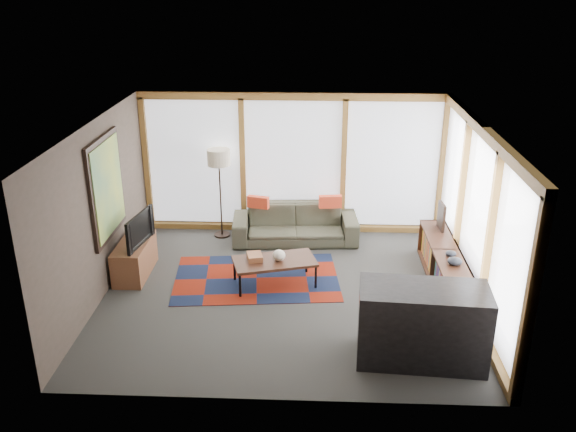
{
  "coord_description": "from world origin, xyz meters",
  "views": [
    {
      "loc": [
        0.38,
        -8.16,
        4.56
      ],
      "look_at": [
        0.0,
        0.4,
        1.1
      ],
      "focal_mm": 38.0,
      "sensor_mm": 36.0,
      "label": 1
    }
  ],
  "objects_px": {
    "television": "(135,229)",
    "coffee_table": "(275,272)",
    "bar_counter": "(422,325)",
    "floor_lamp": "(220,194)",
    "sofa": "(295,224)",
    "bookshelf": "(444,266)",
    "tv_console": "(135,258)"
  },
  "relations": [
    {
      "from": "sofa",
      "to": "television",
      "type": "height_order",
      "value": "television"
    },
    {
      "from": "floor_lamp",
      "to": "television",
      "type": "distance_m",
      "value": 1.97
    },
    {
      "from": "bar_counter",
      "to": "floor_lamp",
      "type": "bearing_deg",
      "value": 133.44
    },
    {
      "from": "tv_console",
      "to": "television",
      "type": "distance_m",
      "value": 0.54
    },
    {
      "from": "floor_lamp",
      "to": "coffee_table",
      "type": "xyz_separation_m",
      "value": [
        1.1,
        -1.84,
        -0.62
      ]
    },
    {
      "from": "tv_console",
      "to": "bar_counter",
      "type": "distance_m",
      "value": 4.74
    },
    {
      "from": "coffee_table",
      "to": "television",
      "type": "bearing_deg",
      "value": 174.43
    },
    {
      "from": "tv_console",
      "to": "bar_counter",
      "type": "relative_size",
      "value": 0.7
    },
    {
      "from": "floor_lamp",
      "to": "television",
      "type": "height_order",
      "value": "floor_lamp"
    },
    {
      "from": "floor_lamp",
      "to": "tv_console",
      "type": "xyz_separation_m",
      "value": [
        -1.17,
        -1.59,
        -0.55
      ]
    },
    {
      "from": "television",
      "to": "bar_counter",
      "type": "xyz_separation_m",
      "value": [
        4.16,
        -2.1,
        -0.31
      ]
    },
    {
      "from": "coffee_table",
      "to": "bar_counter",
      "type": "relative_size",
      "value": 0.8
    },
    {
      "from": "sofa",
      "to": "coffee_table",
      "type": "relative_size",
      "value": 1.78
    },
    {
      "from": "tv_console",
      "to": "television",
      "type": "relative_size",
      "value": 1.22
    },
    {
      "from": "tv_console",
      "to": "bar_counter",
      "type": "height_order",
      "value": "bar_counter"
    },
    {
      "from": "sofa",
      "to": "coffee_table",
      "type": "height_order",
      "value": "sofa"
    },
    {
      "from": "tv_console",
      "to": "bar_counter",
      "type": "xyz_separation_m",
      "value": [
        4.22,
        -2.14,
        0.22
      ]
    },
    {
      "from": "sofa",
      "to": "bar_counter",
      "type": "bearing_deg",
      "value": -68.48
    },
    {
      "from": "bar_counter",
      "to": "tv_console",
      "type": "bearing_deg",
      "value": 157.25
    },
    {
      "from": "floor_lamp",
      "to": "coffee_table",
      "type": "bearing_deg",
      "value": -59.23
    },
    {
      "from": "sofa",
      "to": "bar_counter",
      "type": "height_order",
      "value": "bar_counter"
    },
    {
      "from": "tv_console",
      "to": "coffee_table",
      "type": "bearing_deg",
      "value": -6.4
    },
    {
      "from": "tv_console",
      "to": "bookshelf",
      "type": "bearing_deg",
      "value": -1.4
    },
    {
      "from": "television",
      "to": "bar_counter",
      "type": "height_order",
      "value": "television"
    },
    {
      "from": "bookshelf",
      "to": "floor_lamp",
      "type": "bearing_deg",
      "value": 155.41
    },
    {
      "from": "bookshelf",
      "to": "bar_counter",
      "type": "height_order",
      "value": "bar_counter"
    },
    {
      "from": "coffee_table",
      "to": "bar_counter",
      "type": "xyz_separation_m",
      "value": [
        1.95,
        -1.89,
        0.29
      ]
    },
    {
      "from": "coffee_table",
      "to": "bookshelf",
      "type": "distance_m",
      "value": 2.64
    },
    {
      "from": "coffee_table",
      "to": "bookshelf",
      "type": "bearing_deg",
      "value": 2.92
    },
    {
      "from": "bookshelf",
      "to": "tv_console",
      "type": "distance_m",
      "value": 4.9
    },
    {
      "from": "television",
      "to": "bar_counter",
      "type": "bearing_deg",
      "value": -106.67
    },
    {
      "from": "television",
      "to": "coffee_table",
      "type": "bearing_deg",
      "value": -85.4
    }
  ]
}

